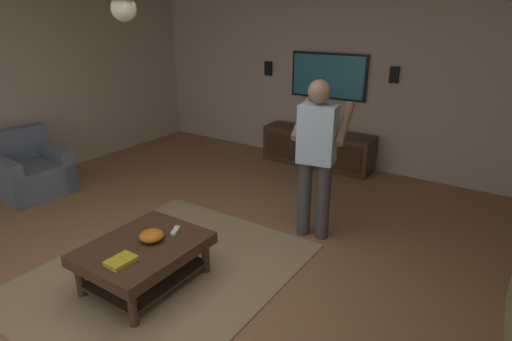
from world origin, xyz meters
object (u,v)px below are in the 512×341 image
(remote_black, at_px, (116,262))
(wall_speaker_left, at_px, (394,75))
(vase_round, at_px, (306,121))
(book, at_px, (121,261))
(person_standing, at_px, (317,151))
(remote_white, at_px, (175,231))
(armchair, at_px, (30,173))
(media_console, at_px, (317,148))
(coffee_table, at_px, (144,254))
(tv, at_px, (328,76))
(wall_speaker_right, at_px, (268,68))
(bowl, at_px, (152,236))

(remote_black, xyz_separation_m, wall_speaker_left, (4.15, -0.82, 1.02))
(remote_black, distance_m, vase_round, 3.96)
(book, height_order, vase_round, vase_round)
(book, bearing_deg, person_standing, -19.66)
(person_standing, height_order, remote_white, person_standing)
(armchair, relative_size, media_console, 0.51)
(coffee_table, xyz_separation_m, tv, (3.82, 0.10, 1.04))
(wall_speaker_right, bearing_deg, vase_round, -104.64)
(tv, distance_m, remote_black, 4.24)
(tv, xyz_separation_m, wall_speaker_right, (0.01, 1.06, 0.04))
(coffee_table, xyz_separation_m, wall_speaker_left, (3.83, -0.86, 1.13))
(wall_speaker_right, bearing_deg, bowl, -162.47)
(bowl, xyz_separation_m, wall_speaker_left, (3.75, -0.84, 0.98))
(armchair, xyz_separation_m, media_console, (3.03, -2.64, -0.00))
(media_console, distance_m, bowl, 3.51)
(wall_speaker_left, bearing_deg, armchair, 132.32)
(armchair, relative_size, coffee_table, 0.87)
(media_console, xyz_separation_m, vase_round, (0.04, 0.23, 0.39))
(book, bearing_deg, wall_speaker_left, -9.15)
(media_console, bearing_deg, wall_speaker_left, 104.74)
(armchair, relative_size, wall_speaker_right, 3.94)
(bowl, bearing_deg, vase_round, 5.70)
(coffee_table, relative_size, wall_speaker_right, 4.55)
(book, bearing_deg, wall_speaker_right, 18.34)
(wall_speaker_right, bearing_deg, wall_speaker_left, -90.00)
(armchair, distance_m, media_console, 4.02)
(armchair, relative_size, tv, 0.73)
(wall_speaker_right, bearing_deg, remote_white, -160.60)
(book, height_order, wall_speaker_left, wall_speaker_left)
(book, bearing_deg, tv, 4.13)
(remote_black, relative_size, book, 0.68)
(person_standing, xyz_separation_m, bowl, (-1.51, 0.79, -0.49))
(bowl, bearing_deg, wall_speaker_left, -12.60)
(wall_speaker_left, bearing_deg, coffee_table, 167.29)
(armchair, height_order, media_console, armchair)
(media_console, height_order, book, media_console)
(bowl, height_order, wall_speaker_right, wall_speaker_right)
(tv, height_order, book, tv)
(coffee_table, distance_m, person_standing, 1.90)
(media_console, bearing_deg, remote_black, 2.18)
(book, bearing_deg, remote_white, 1.23)
(wall_speaker_left, bearing_deg, vase_round, 100.34)
(armchair, distance_m, person_standing, 3.76)
(armchair, distance_m, remote_black, 2.92)
(vase_round, bearing_deg, media_console, -99.13)
(person_standing, xyz_separation_m, wall_speaker_left, (2.24, -0.05, 0.50))
(remote_white, xyz_separation_m, book, (-0.59, 0.00, 0.01))
(media_console, distance_m, remote_white, 3.29)
(remote_black, xyz_separation_m, book, (0.02, -0.03, 0.01))
(remote_black, relative_size, vase_round, 0.68)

